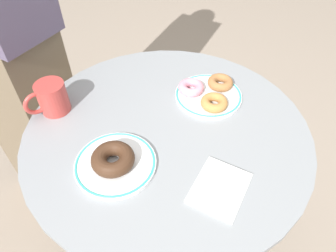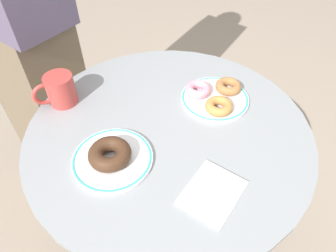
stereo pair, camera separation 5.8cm
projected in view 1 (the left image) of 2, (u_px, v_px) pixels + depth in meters
ground_plane at (168, 238)px, 1.33m from camera, size 7.00×7.00×0.02m
cafe_table at (167, 174)px, 0.98m from camera, size 0.78×0.78×0.70m
plate_left at (116, 164)px, 0.73m from camera, size 0.20×0.20×0.01m
plate_right at (208, 95)px, 0.91m from camera, size 0.20×0.20×0.01m
donut_chocolate at (113, 159)px, 0.71m from camera, size 0.12×0.12×0.04m
donut_cinnamon at (220, 82)px, 0.92m from camera, size 0.09×0.09×0.03m
donut_pink_frosted at (191, 87)px, 0.91m from camera, size 0.10×0.10×0.03m
donut_old_fashioned at (214, 103)px, 0.86m from camera, size 0.09×0.09×0.03m
paper_napkin at (220, 188)px, 0.69m from camera, size 0.16×0.14×0.01m
coffee_mug at (51, 98)px, 0.84m from camera, size 0.12×0.08×0.09m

